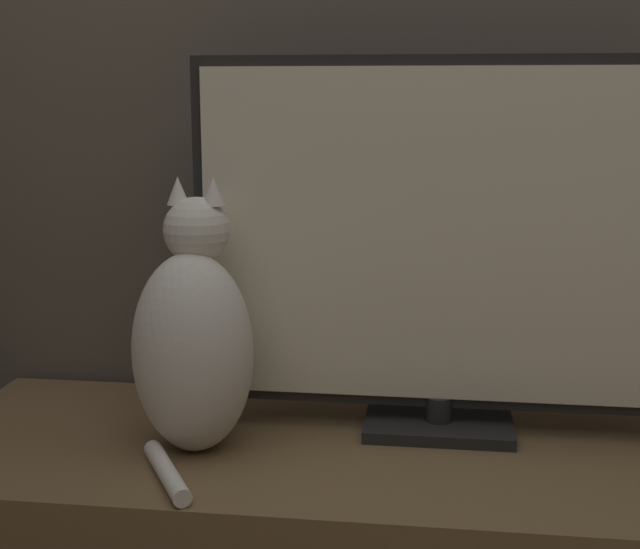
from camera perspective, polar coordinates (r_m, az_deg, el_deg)
tv at (r=1.48m, az=7.91°, el=1.81°), size 0.84×0.15×0.63m
cat at (r=1.44m, az=-8.07°, el=-4.28°), size 0.21×0.32×0.44m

